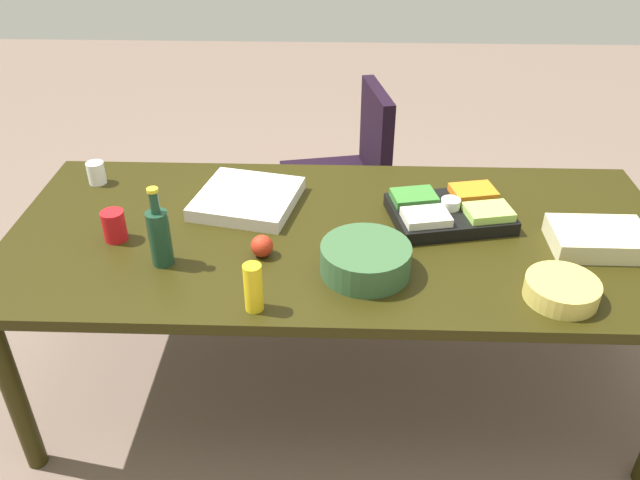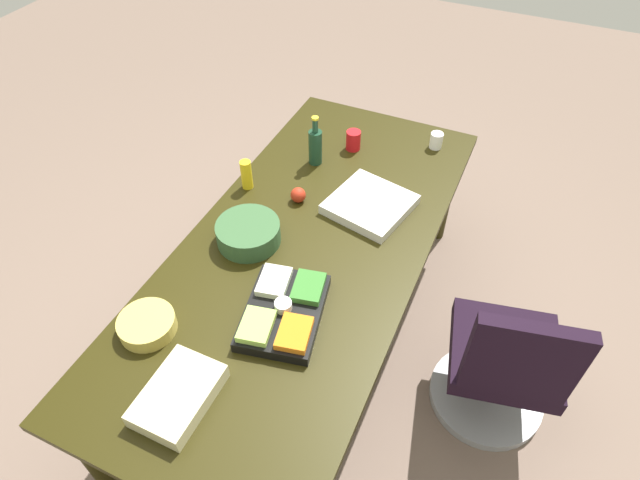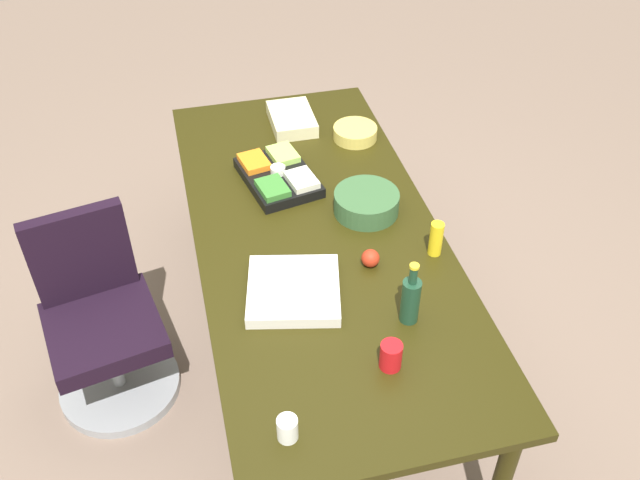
{
  "view_description": "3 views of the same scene",
  "coord_description": "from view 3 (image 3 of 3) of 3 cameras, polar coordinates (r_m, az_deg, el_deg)",
  "views": [
    {
      "loc": [
        0.01,
        1.97,
        1.99
      ],
      "look_at": [
        0.07,
        0.1,
        0.78
      ],
      "focal_mm": 36.38,
      "sensor_mm": 36.0,
      "label": 1
    },
    {
      "loc": [
        -1.53,
        -0.76,
        2.51
      ],
      "look_at": [
        -0.0,
        -0.07,
        0.82
      ],
      "focal_mm": 29.96,
      "sensor_mm": 36.0,
      "label": 2
    },
    {
      "loc": [
        2.29,
        -0.54,
        2.75
      ],
      "look_at": [
        0.1,
        -0.01,
        0.79
      ],
      "focal_mm": 39.54,
      "sensor_mm": 36.0,
      "label": 3
    }
  ],
  "objects": [
    {
      "name": "veggie_tray",
      "position": [
        3.35,
        -3.4,
        5.24
      ],
      "size": [
        0.47,
        0.38,
        0.09
      ],
      "color": "black",
      "rests_on": "conference_table"
    },
    {
      "name": "apple_red",
      "position": [
        2.9,
        4.11,
        -1.48
      ],
      "size": [
        0.08,
        0.08,
        0.08
      ],
      "primitive_type": "sphere",
      "rotation": [
        0.0,
        0.0,
        -0.0
      ],
      "color": "#B02A16",
      "rests_on": "conference_table"
    },
    {
      "name": "mustard_bottle",
      "position": [
        2.96,
        9.37,
        0.1
      ],
      "size": [
        0.07,
        0.07,
        0.16
      ],
      "primitive_type": "cylinder",
      "rotation": [
        0.0,
        0.0,
        0.3
      ],
      "color": "yellow",
      "rests_on": "conference_table"
    },
    {
      "name": "office_chair",
      "position": [
        3.35,
        -17.05,
        -7.12
      ],
      "size": [
        0.57,
        0.57,
        0.92
      ],
      "color": "gray",
      "rests_on": "ground"
    },
    {
      "name": "conference_table",
      "position": [
        3.12,
        -0.25,
        -0.21
      ],
      "size": [
        2.38,
        1.06,
        0.76
      ],
      "color": "black",
      "rests_on": "ground"
    },
    {
      "name": "paper_cup",
      "position": [
        2.35,
        -2.65,
        -15.0
      ],
      "size": [
        0.09,
        0.09,
        0.09
      ],
      "primitive_type": "cylinder",
      "rotation": [
        0.0,
        0.0,
        -0.35
      ],
      "color": "white",
      "rests_on": "conference_table"
    },
    {
      "name": "wine_bottle",
      "position": [
        2.65,
        7.34,
        -4.76
      ],
      "size": [
        0.07,
        0.07,
        0.28
      ],
      "color": "#1A3D29",
      "rests_on": "conference_table"
    },
    {
      "name": "chip_bowl",
      "position": [
        3.67,
        2.86,
        8.66
      ],
      "size": [
        0.24,
        0.24,
        0.06
      ],
      "primitive_type": "cylinder",
      "rotation": [
        0.0,
        0.0,
        -0.07
      ],
      "color": "#CCB752",
      "rests_on": "conference_table"
    },
    {
      "name": "pizza_box",
      "position": [
        2.78,
        -2.15,
        -4.09
      ],
      "size": [
        0.43,
        0.43,
        0.05
      ],
      "primitive_type": "cube",
      "rotation": [
        0.0,
        0.0,
        -0.22
      ],
      "color": "silver",
      "rests_on": "conference_table"
    },
    {
      "name": "sheet_cake",
      "position": [
        3.78,
        -2.29,
        9.75
      ],
      "size": [
        0.32,
        0.22,
        0.07
      ],
      "primitive_type": "cube",
      "rotation": [
        0.0,
        0.0,
        -0.01
      ],
      "color": "beige",
      "rests_on": "conference_table"
    },
    {
      "name": "salad_bowl",
      "position": [
        3.16,
        3.77,
        3.03
      ],
      "size": [
        0.31,
        0.31,
        0.1
      ],
      "primitive_type": "cylinder",
      "rotation": [
        0.0,
        0.0,
        0.05
      ],
      "color": "#345932",
      "rests_on": "conference_table"
    },
    {
      "name": "red_solo_cup",
      "position": [
        2.53,
        5.75,
        -9.3
      ],
      "size": [
        0.08,
        0.08,
        0.11
      ],
      "primitive_type": "cylinder",
      "rotation": [
        0.0,
        0.0,
        0.05
      ],
      "color": "red",
      "rests_on": "conference_table"
    },
    {
      "name": "ground_plane",
      "position": [
        3.62,
        -0.22,
        -8.46
      ],
      "size": [
        10.0,
        10.0,
        0.0
      ],
      "primitive_type": "plane",
      "color": "#745F53"
    }
  ]
}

